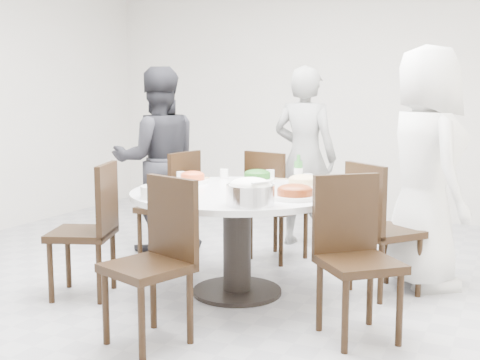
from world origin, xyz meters
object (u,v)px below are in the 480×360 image
at_px(chair_ne, 385,229).
at_px(chair_s, 147,263).
at_px(diner_middle, 305,157).
at_px(rice_bowl, 250,195).
at_px(dining_table, 237,242).
at_px(chair_nw, 167,206).
at_px(soup_bowl, 160,192).
at_px(beverage_bottle, 298,169).
at_px(chair_n, 278,205).
at_px(diner_right, 425,168).
at_px(chair_sw, 82,230).
at_px(chair_se, 360,260).
at_px(diner_left, 158,160).

distance_m(chair_ne, chair_s, 1.80).
relative_size(diner_middle, rice_bowl, 5.68).
height_order(dining_table, chair_nw, chair_nw).
xyz_separation_m(chair_s, soup_bowl, (-0.26, 0.55, 0.31)).
bearing_deg(rice_bowl, beverage_bottle, 92.31).
bearing_deg(chair_ne, beverage_bottle, 33.62).
distance_m(chair_n, diner_right, 1.33).
distance_m(chair_n, chair_sw, 1.75).
bearing_deg(chair_s, chair_ne, 73.76).
height_order(chair_nw, chair_s, same).
bearing_deg(rice_bowl, chair_nw, 140.32).
bearing_deg(rice_bowl, chair_s, -125.99).
relative_size(chair_se, beverage_bottle, 4.25).
relative_size(chair_nw, diner_right, 0.53).
distance_m(chair_ne, rice_bowl, 1.17).
height_order(dining_table, chair_sw, chair_sw).
bearing_deg(chair_nw, diner_left, -129.51).
height_order(chair_se, rice_bowl, chair_se).
bearing_deg(dining_table, diner_left, 145.62).
height_order(soup_bowl, beverage_bottle, beverage_bottle).
bearing_deg(diner_middle, soup_bowl, 84.78).
distance_m(dining_table, chair_s, 1.03).
bearing_deg(chair_s, chair_sw, 168.95).
distance_m(chair_nw, chair_se, 2.16).
bearing_deg(chair_ne, chair_s, 93.41).
distance_m(dining_table, beverage_bottle, 0.76).
bearing_deg(dining_table, beverage_bottle, 61.43).
distance_m(chair_n, chair_s, 2.01).
bearing_deg(chair_ne, soup_bowl, 74.05).
bearing_deg(chair_se, diner_right, 39.62).
relative_size(chair_sw, diner_right, 0.53).
relative_size(dining_table, diner_right, 0.84).
relative_size(diner_middle, soup_bowl, 6.64).
xyz_separation_m(chair_n, rice_bowl, (0.39, -1.47, 0.34)).
bearing_deg(chair_nw, soup_bowl, 35.27).
height_order(chair_ne, diner_left, diner_left).
distance_m(diner_left, soup_bowl, 1.53).
xyz_separation_m(chair_nw, soup_bowl, (0.59, -1.03, 0.31)).
bearing_deg(chair_nw, chair_n, 122.48).
bearing_deg(rice_bowl, diner_left, 139.36).
distance_m(chair_sw, diner_left, 1.38).
distance_m(diner_middle, soup_bowl, 2.05).
height_order(chair_nw, chair_se, same).
bearing_deg(beverage_bottle, chair_s, -103.13).
bearing_deg(rice_bowl, chair_sw, -178.68).
bearing_deg(chair_ne, chair_n, 10.84).
xyz_separation_m(dining_table, chair_sw, (-0.97, -0.51, 0.10)).
height_order(chair_n, diner_middle, diner_middle).
bearing_deg(chair_se, beverage_bottle, 85.34).
relative_size(chair_ne, diner_middle, 0.56).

